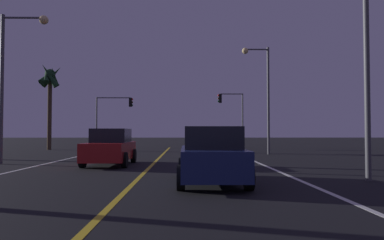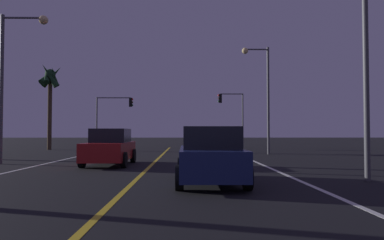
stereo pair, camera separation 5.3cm
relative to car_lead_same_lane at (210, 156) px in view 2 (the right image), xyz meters
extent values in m
cube|color=silver|center=(2.86, 4.02, -0.82)|extent=(0.16, 42.21, 0.01)
cube|color=silver|center=(-7.55, 4.02, -0.82)|extent=(0.16, 42.21, 0.01)
cube|color=gold|center=(-2.34, 4.02, -0.82)|extent=(0.16, 42.21, 0.01)
cylinder|color=black|center=(-0.90, 1.41, -0.48)|extent=(0.22, 0.68, 0.68)
cylinder|color=black|center=(0.90, 1.41, -0.48)|extent=(0.22, 0.68, 0.68)
cylinder|color=black|center=(-0.90, -1.29, -0.48)|extent=(0.22, 0.68, 0.68)
cylinder|color=black|center=(0.90, -1.29, -0.48)|extent=(0.22, 0.68, 0.68)
cube|color=navy|center=(0.00, 0.06, -0.16)|extent=(1.80, 4.30, 0.80)
cube|color=black|center=(0.00, -0.19, 0.56)|extent=(1.60, 2.10, 0.64)
cube|color=red|center=(-0.60, -2.04, -0.06)|extent=(0.24, 0.08, 0.16)
cube|color=red|center=(0.60, -2.04, -0.06)|extent=(0.24, 0.08, 0.16)
cylinder|color=black|center=(-3.40, 4.79, -0.48)|extent=(0.22, 0.68, 0.68)
cylinder|color=black|center=(-5.20, 4.79, -0.48)|extent=(0.22, 0.68, 0.68)
cylinder|color=black|center=(-3.40, 7.49, -0.48)|extent=(0.22, 0.68, 0.68)
cylinder|color=black|center=(-5.20, 7.49, -0.48)|extent=(0.22, 0.68, 0.68)
cube|color=maroon|center=(-4.30, 6.14, -0.16)|extent=(1.80, 4.30, 0.80)
cube|color=black|center=(-4.30, 6.39, 0.56)|extent=(1.60, 2.10, 0.64)
cube|color=red|center=(-3.70, 8.24, -0.06)|extent=(0.24, 0.08, 0.16)
cube|color=red|center=(-4.90, 8.24, -0.06)|extent=(0.24, 0.08, 0.16)
cylinder|color=#4C4C51|center=(5.01, 25.62, 1.90)|extent=(0.14, 0.14, 5.44)
cylinder|color=#4C4C51|center=(3.88, 25.62, 4.57)|extent=(2.27, 0.10, 0.10)
cube|color=black|center=(2.75, 25.62, 4.12)|extent=(0.28, 0.36, 0.90)
sphere|color=red|center=(2.59, 25.62, 4.42)|extent=(0.20, 0.20, 0.20)
sphere|color=#3C2706|center=(2.59, 25.62, 4.12)|extent=(0.20, 0.20, 0.20)
sphere|color=#063816|center=(2.59, 25.62, 3.82)|extent=(0.20, 0.20, 0.20)
cylinder|color=#4C4C51|center=(-9.70, 25.62, 1.70)|extent=(0.14, 0.14, 5.04)
cylinder|color=#4C4C51|center=(-8.01, 25.62, 4.17)|extent=(3.39, 0.10, 0.10)
cube|color=black|center=(-6.31, 25.62, 3.72)|extent=(0.28, 0.36, 0.90)
sphere|color=red|center=(-6.15, 25.62, 4.02)|extent=(0.20, 0.20, 0.20)
sphere|color=#3C2706|center=(-6.15, 25.62, 3.72)|extent=(0.20, 0.20, 0.20)
sphere|color=#063816|center=(-6.15, 25.62, 3.42)|extent=(0.20, 0.20, 0.20)
cylinder|color=#4C4C51|center=(4.98, 0.45, 3.56)|extent=(0.18, 0.18, 8.77)
cylinder|color=#4C4C51|center=(-9.67, 6.72, 2.81)|extent=(0.18, 0.18, 7.26)
cylinder|color=#4C4C51|center=(-8.68, 6.72, 6.29)|extent=(1.98, 0.10, 0.10)
sphere|color=#F9D88C|center=(-7.69, 6.72, 6.19)|extent=(0.44, 0.44, 0.44)
cylinder|color=#4C4C51|center=(4.98, 14.11, 2.90)|extent=(0.18, 0.18, 7.45)
cylinder|color=#4C4C51|center=(4.18, 14.11, 6.48)|extent=(1.60, 0.10, 0.10)
sphere|color=#F9D88C|center=(3.38, 14.11, 6.38)|extent=(0.44, 0.44, 0.44)
cylinder|color=#473826|center=(-12.64, 20.90, 2.36)|extent=(0.36, 0.36, 6.36)
sphere|color=#19381E|center=(-12.64, 20.90, 5.78)|extent=(0.90, 0.90, 0.90)
cone|color=#19381E|center=(-12.34, 20.91, 5.63)|extent=(0.63, 1.43, 1.63)
cone|color=#19381E|center=(-12.61, 21.19, 5.63)|extent=(2.06, 0.76, 2.00)
cone|color=#19381E|center=(-12.91, 21.01, 5.63)|extent=(1.21, 1.88, 1.70)
cone|color=#19381E|center=(-12.92, 20.79, 5.63)|extent=(1.01, 1.53, 1.62)
cone|color=#19381E|center=(-12.58, 20.60, 5.63)|extent=(1.76, 0.85, 2.19)
camera|label=1|loc=(-0.79, -10.89, 0.72)|focal=33.93mm
camera|label=2|loc=(-0.73, -10.89, 0.72)|focal=33.93mm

